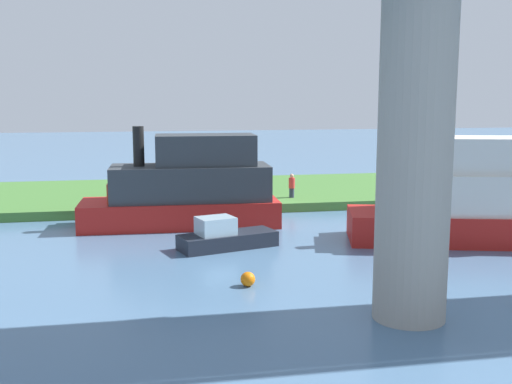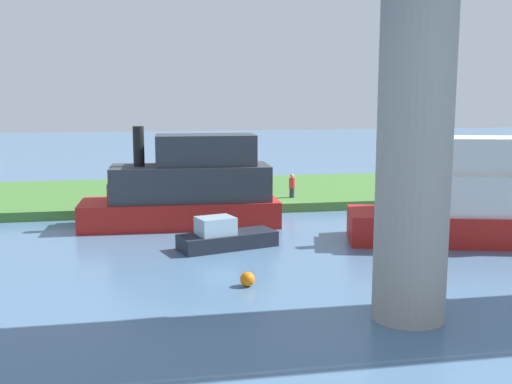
# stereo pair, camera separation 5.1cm
# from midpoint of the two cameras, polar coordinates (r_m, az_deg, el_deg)

# --- Properties ---
(ground_plane) EXTENTS (160.00, 160.00, 0.00)m
(ground_plane) POSITION_cam_midpoint_polar(r_m,az_deg,el_deg) (33.80, -0.53, -2.03)
(ground_plane) COLOR #4C7093
(grassy_bank) EXTENTS (80.00, 12.00, 0.50)m
(grassy_bank) POSITION_cam_midpoint_polar(r_m,az_deg,el_deg) (39.59, -2.06, -0.06)
(grassy_bank) COLOR #427533
(grassy_bank) RESTS_ON ground
(bridge_pylon) EXTENTS (2.09, 2.09, 10.19)m
(bridge_pylon) POSITION_cam_midpoint_polar(r_m,az_deg,el_deg) (17.85, 14.44, 4.40)
(bridge_pylon) COLOR #9E998E
(bridge_pylon) RESTS_ON ground
(person_on_bank) EXTENTS (0.49, 0.49, 1.39)m
(person_on_bank) POSITION_cam_midpoint_polar(r_m,az_deg,el_deg) (36.13, 3.37, 0.60)
(person_on_bank) COLOR #2D334C
(person_on_bank) RESTS_ON grassy_bank
(mooring_post) EXTENTS (0.20, 0.20, 0.77)m
(mooring_post) POSITION_cam_midpoint_polar(r_m,az_deg,el_deg) (34.71, -11.57, -0.44)
(mooring_post) COLOR brown
(mooring_post) RESTS_ON grassy_bank
(motorboat_red) EXTENTS (9.77, 3.61, 4.93)m
(motorboat_red) POSITION_cam_midpoint_polar(r_m,az_deg,el_deg) (30.74, -6.34, 0.27)
(motorboat_red) COLOR red
(motorboat_red) RESTS_ON ground
(motorboat_white) EXTENTS (10.41, 5.76, 5.06)m
(motorboat_white) POSITION_cam_midpoint_polar(r_m,az_deg,el_deg) (28.72, 19.28, -0.69)
(motorboat_white) COLOR red
(motorboat_white) RESTS_ON ground
(riverboat_paddlewheel) EXTENTS (4.40, 2.60, 1.38)m
(riverboat_paddlewheel) POSITION_cam_midpoint_polar(r_m,az_deg,el_deg) (26.24, -2.84, -4.14)
(riverboat_paddlewheel) COLOR #1E232D
(riverboat_paddlewheel) RESTS_ON ground
(marker_buoy) EXTENTS (0.50, 0.50, 0.50)m
(marker_buoy) POSITION_cam_midpoint_polar(r_m,az_deg,el_deg) (21.17, -0.72, -8.02)
(marker_buoy) COLOR orange
(marker_buoy) RESTS_ON ground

